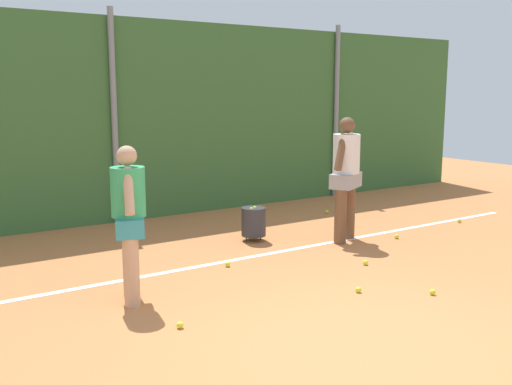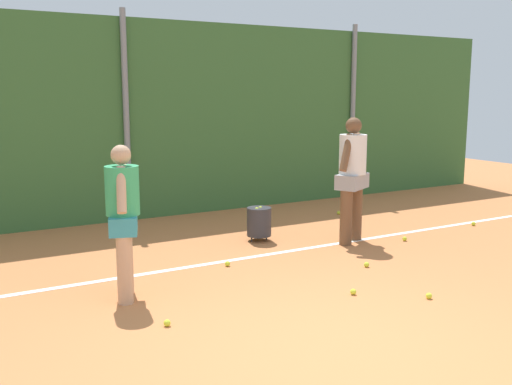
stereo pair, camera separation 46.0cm
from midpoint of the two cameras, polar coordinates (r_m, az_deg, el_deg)
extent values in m
plane|color=#C67542|center=(6.57, 0.75, -9.50)|extent=(25.42, 25.42, 0.00)
cube|color=#386633|center=(10.09, -11.57, 6.87)|extent=(16.52, 0.25, 3.38)
cylinder|color=gray|center=(9.92, -11.26, 7.20)|extent=(0.10, 0.10, 3.51)
cylinder|color=gray|center=(12.29, 10.50, 7.69)|extent=(0.10, 0.10, 3.51)
cube|color=white|center=(7.47, -3.48, -7.08)|extent=(12.08, 0.10, 0.01)
cylinder|color=tan|center=(6.16, -10.62, -7.46)|extent=(0.16, 0.16, 0.72)
cylinder|color=tan|center=(6.47, -10.63, -6.63)|extent=(0.16, 0.16, 0.72)
cube|color=teal|center=(6.20, -10.76, -3.01)|extent=(0.42, 0.54, 0.19)
cylinder|color=#339E60|center=(6.13, -10.87, 0.19)|extent=(0.35, 0.35, 0.51)
sphere|color=tan|center=(6.08, -10.98, 3.62)|extent=(0.21, 0.21, 0.21)
cylinder|color=tan|center=(5.93, -10.88, 0.24)|extent=(0.16, 0.28, 0.49)
cylinder|color=tan|center=(6.32, -10.88, 0.83)|extent=(0.16, 0.28, 0.49)
cylinder|color=black|center=(6.47, -11.22, -2.15)|extent=(0.03, 0.03, 0.28)
torus|color=#26262B|center=(6.53, -11.14, -4.47)|extent=(0.11, 0.28, 0.28)
cylinder|color=brown|center=(8.48, 10.33, -2.44)|extent=(0.18, 0.18, 0.80)
cylinder|color=brown|center=(8.80, 11.23, -2.02)|extent=(0.18, 0.18, 0.80)
cube|color=#99999E|center=(8.55, 10.90, 1.08)|extent=(0.61, 0.52, 0.21)
cylinder|color=white|center=(8.50, 10.98, 3.68)|extent=(0.39, 0.39, 0.57)
sphere|color=brown|center=(8.47, 11.07, 6.44)|extent=(0.23, 0.23, 0.23)
cylinder|color=brown|center=(8.29, 10.41, 3.84)|extent=(0.30, 0.21, 0.54)
cylinder|color=brown|center=(8.70, 11.54, 4.08)|extent=(0.30, 0.21, 0.54)
cylinder|color=#2D2D33|center=(8.58, 1.84, -2.87)|extent=(0.36, 0.36, 0.42)
cylinder|color=#2D2D33|center=(8.70, 2.54, -4.39)|extent=(0.02, 0.02, 0.08)
cylinder|color=#2D2D33|center=(8.58, 1.11, -4.60)|extent=(0.02, 0.02, 0.08)
cylinder|color=#2D2D33|center=(8.74, 1.40, -4.32)|extent=(0.02, 0.02, 0.08)
sphere|color=#CCDB33|center=(8.59, 1.97, -1.57)|extent=(0.07, 0.07, 0.07)
sphere|color=#CCDB33|center=(8.50, 1.63, -1.69)|extent=(0.07, 0.07, 0.07)
sphere|color=#CCDB33|center=(8.96, 15.76, -4.39)|extent=(0.07, 0.07, 0.07)
sphere|color=#CCDB33|center=(6.61, 18.50, -9.58)|extent=(0.07, 0.07, 0.07)
sphere|color=#CCDB33|center=(5.63, -6.33, -12.59)|extent=(0.07, 0.07, 0.07)
sphere|color=#CCDB33|center=(7.54, 12.50, -6.91)|extent=(0.07, 0.07, 0.07)
sphere|color=#CCDB33|center=(10.33, 21.69, -2.86)|extent=(0.07, 0.07, 0.07)
sphere|color=#CCDB33|center=(6.53, 11.51, -9.51)|extent=(0.07, 0.07, 0.07)
sphere|color=#CCDB33|center=(7.40, -1.02, -6.99)|extent=(0.07, 0.07, 0.07)
sphere|color=#CCDB33|center=(10.61, 9.33, -1.97)|extent=(0.07, 0.07, 0.07)
camera|label=1|loc=(0.23, -88.18, 0.31)|focal=40.93mm
camera|label=2|loc=(0.23, 91.82, -0.31)|focal=40.93mm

